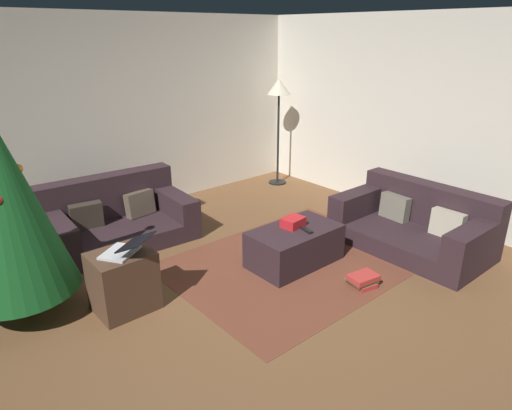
# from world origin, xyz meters

# --- Properties ---
(ground_plane) EXTENTS (6.40, 6.40, 0.00)m
(ground_plane) POSITION_xyz_m (0.00, 0.00, 0.00)
(ground_plane) COLOR brown
(rear_partition) EXTENTS (6.40, 0.12, 2.60)m
(rear_partition) POSITION_xyz_m (0.00, 3.14, 1.30)
(rear_partition) COLOR silver
(rear_partition) RESTS_ON ground_plane
(corner_partition) EXTENTS (0.12, 6.40, 2.60)m
(corner_partition) POSITION_xyz_m (3.14, 0.00, 1.30)
(corner_partition) COLOR silver
(corner_partition) RESTS_ON ground_plane
(couch_left) EXTENTS (1.70, 1.07, 0.74)m
(couch_left) POSITION_xyz_m (-0.30, 2.26, 0.27)
(couch_left) COLOR #2D1E23
(couch_left) RESTS_ON ground_plane
(couch_right) EXTENTS (0.98, 1.69, 0.70)m
(couch_right) POSITION_xyz_m (2.26, -0.18, 0.26)
(couch_right) COLOR #2D1E23
(couch_right) RESTS_ON ground_plane
(ottoman) EXTENTS (0.99, 0.57, 0.40)m
(ottoman) POSITION_xyz_m (0.88, 0.44, 0.20)
(ottoman) COLOR #2D1E23
(ottoman) RESTS_ON ground_plane
(gift_box) EXTENTS (0.26, 0.21, 0.10)m
(gift_box) POSITION_xyz_m (0.91, 0.50, 0.45)
(gift_box) COLOR red
(gift_box) RESTS_ON ottoman
(tv_remote) EXTENTS (0.08, 0.17, 0.02)m
(tv_remote) POSITION_xyz_m (0.93, 0.32, 0.41)
(tv_remote) COLOR black
(tv_remote) RESTS_ON ottoman
(christmas_tree) EXTENTS (0.98, 0.98, 1.92)m
(christmas_tree) POSITION_xyz_m (-1.60, 1.33, 1.04)
(christmas_tree) COLOR brown
(christmas_tree) RESTS_ON ground_plane
(side_table) EXTENTS (0.52, 0.44, 0.56)m
(side_table) POSITION_xyz_m (-0.89, 0.83, 0.28)
(side_table) COLOR #4C3323
(side_table) RESTS_ON ground_plane
(laptop) EXTENTS (0.49, 0.52, 0.19)m
(laptop) POSITION_xyz_m (-0.86, 0.78, 0.61)
(laptop) COLOR silver
(laptop) RESTS_ON side_table
(book_stack) EXTENTS (0.31, 0.27, 0.13)m
(book_stack) POSITION_xyz_m (1.05, -0.35, 0.07)
(book_stack) COLOR #B7332D
(book_stack) RESTS_ON ground_plane
(corner_lamp) EXTENTS (0.36, 0.36, 1.69)m
(corner_lamp) POSITION_xyz_m (2.64, 2.58, 1.44)
(corner_lamp) COLOR black
(corner_lamp) RESTS_ON ground_plane
(area_rug) EXTENTS (2.60, 2.00, 0.01)m
(area_rug) POSITION_xyz_m (0.88, 0.44, 0.00)
(area_rug) COLOR brown
(area_rug) RESTS_ON ground_plane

